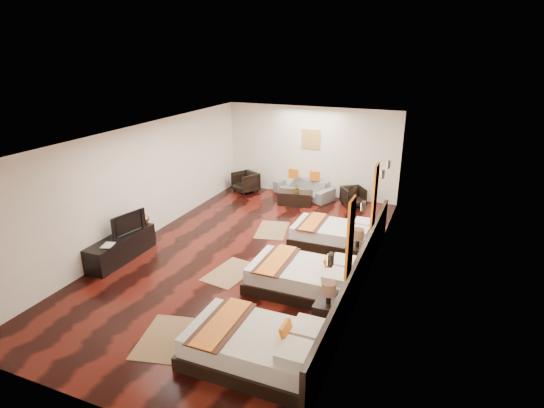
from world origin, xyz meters
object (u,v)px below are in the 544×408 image
at_px(nightstand_a, 328,312).
at_px(figurine, 143,217).
at_px(tv, 126,223).
at_px(book, 103,245).
at_px(bed_near, 257,347).
at_px(armchair_right, 353,196).
at_px(bed_mid, 304,277).
at_px(nightstand_b, 357,254).
at_px(coffee_table, 295,198).
at_px(bed_far, 334,234).
at_px(table_plant, 297,188).
at_px(tv_console, 121,248).
at_px(sofa, 304,188).
at_px(armchair_left, 246,182).

distance_m(nightstand_a, figurine, 5.20).
height_order(tv, book, tv).
relative_size(bed_near, tv, 2.40).
distance_m(figurine, armchair_right, 6.13).
xyz_separation_m(bed_mid, armchair_right, (-0.16, 5.12, 0.01)).
bearing_deg(nightstand_b, coffee_table, 127.79).
relative_size(nightstand_a, armchair_right, 1.37).
xyz_separation_m(bed_near, book, (-4.20, 1.43, 0.29)).
distance_m(bed_mid, nightstand_a, 1.27).
distance_m(bed_far, figurine, 4.56).
xyz_separation_m(bed_mid, table_plant, (-1.72, 4.50, 0.27)).
bearing_deg(tv_console, bed_near, -24.93).
distance_m(bed_far, sofa, 3.58).
distance_m(bed_mid, sofa, 5.66).
relative_size(tv, armchair_left, 1.23).
bearing_deg(bed_near, book, 161.19).
bearing_deg(armchair_right, sofa, 135.86).
relative_size(nightstand_a, armchair_left, 1.21).
xyz_separation_m(bed_mid, book, (-4.20, -0.82, 0.29)).
xyz_separation_m(bed_near, armchair_left, (-3.71, 7.35, 0.05)).
bearing_deg(sofa, armchair_right, 12.76).
xyz_separation_m(coffee_table, table_plant, (0.08, -0.07, 0.34)).
bearing_deg(bed_far, bed_near, -89.97).
bearing_deg(bed_near, coffee_table, 104.80).
relative_size(coffee_table, table_plant, 3.57).
relative_size(bed_mid, table_plant, 7.51).
height_order(figurine, armchair_right, figurine).
height_order(bed_near, coffee_table, bed_near).
bearing_deg(sofa, nightstand_a, -47.01).
bearing_deg(nightstand_a, tv_console, 171.63).
bearing_deg(armchair_right, tv, -163.01).
bearing_deg(tv, bed_far, -47.92).
relative_size(bed_mid, nightstand_b, 2.34).
height_order(bed_far, coffee_table, bed_far).
height_order(bed_far, book, bed_far).
bearing_deg(bed_near, tv_console, 155.07).
bearing_deg(nightstand_b, tv, -164.22).
relative_size(sofa, armchair_left, 2.72).
bearing_deg(bed_mid, tv_console, -175.96).
xyz_separation_m(nightstand_b, armchair_right, (-0.91, 3.84, -0.03)).
relative_size(nightstand_b, tv_console, 0.50).
distance_m(bed_mid, bed_far, 2.26).
bearing_deg(armchair_right, bed_far, -122.42).
distance_m(nightstand_a, sofa, 6.88).
xyz_separation_m(nightstand_a, sofa, (-2.55, 6.39, -0.02)).
bearing_deg(nightstand_b, bed_mid, -120.29).
bearing_deg(nightstand_a, tv, 169.34).
bearing_deg(nightstand_b, armchair_right, 103.38).
xyz_separation_m(book, figurine, (0.00, 1.34, 0.14)).
bearing_deg(bed_near, nightstand_b, 78.03).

